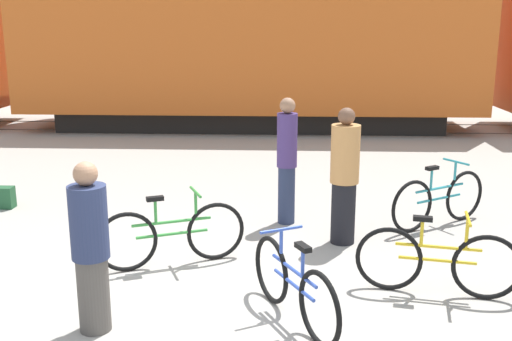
# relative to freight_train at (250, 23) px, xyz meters

# --- Properties ---
(ground_plane) EXTENTS (80.00, 80.00, 0.00)m
(ground_plane) POSITION_rel_freight_train_xyz_m (0.00, -11.27, -2.87)
(ground_plane) COLOR #A8A399
(freight_train) EXTENTS (38.43, 3.12, 5.48)m
(freight_train) POSITION_rel_freight_train_xyz_m (0.00, 0.00, 0.00)
(freight_train) COLOR black
(freight_train) RESTS_ON ground_plane
(rail_near) EXTENTS (50.43, 0.07, 0.01)m
(rail_near) POSITION_rel_freight_train_xyz_m (0.00, -0.72, -2.86)
(rail_near) COLOR #4C4238
(rail_near) RESTS_ON ground_plane
(rail_far) EXTENTS (50.43, 0.07, 0.01)m
(rail_far) POSITION_rel_freight_train_xyz_m (0.00, 0.72, -2.86)
(rail_far) COLOR #4C4238
(rail_far) RESTS_ON ground_plane
(bicycle_teal) EXTENTS (1.53, 1.03, 0.93)m
(bicycle_teal) POSITION_rel_freight_train_xyz_m (3.18, -8.38, -2.47)
(bicycle_teal) COLOR black
(bicycle_teal) RESTS_ON ground_plane
(bicycle_blue) EXTENTS (0.82, 1.50, 0.87)m
(bicycle_blue) POSITION_rel_freight_train_xyz_m (1.07, -11.33, -2.50)
(bicycle_blue) COLOR black
(bicycle_blue) RESTS_ON ground_plane
(bicycle_green) EXTENTS (1.68, 0.75, 0.90)m
(bicycle_green) POSITION_rel_freight_train_xyz_m (-0.35, -9.99, -2.48)
(bicycle_green) COLOR black
(bicycle_green) RESTS_ON ground_plane
(bicycle_yellow) EXTENTS (1.69, 0.47, 0.89)m
(bicycle_yellow) POSITION_rel_freight_train_xyz_m (2.59, -10.66, -2.49)
(bicycle_yellow) COLOR black
(bicycle_yellow) RESTS_ON ground_plane
(person_in_tan) EXTENTS (0.37, 0.37, 1.80)m
(person_in_tan) POSITION_rel_freight_train_xyz_m (1.75, -9.12, -1.97)
(person_in_tan) COLOR black
(person_in_tan) RESTS_ON ground_plane
(person_in_navy) EXTENTS (0.35, 0.35, 1.63)m
(person_in_navy) POSITION_rel_freight_train_xyz_m (-0.80, -11.59, -2.05)
(person_in_navy) COLOR #514C47
(person_in_navy) RESTS_ON ground_plane
(person_in_purple) EXTENTS (0.29, 0.29, 1.83)m
(person_in_purple) POSITION_rel_freight_train_xyz_m (1.00, -8.34, -1.93)
(person_in_purple) COLOR #283351
(person_in_purple) RESTS_ON ground_plane
(backpack) EXTENTS (0.28, 0.20, 0.34)m
(backpack) POSITION_rel_freight_train_xyz_m (-3.42, -7.83, -2.70)
(backpack) COLOR #235633
(backpack) RESTS_ON ground_plane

